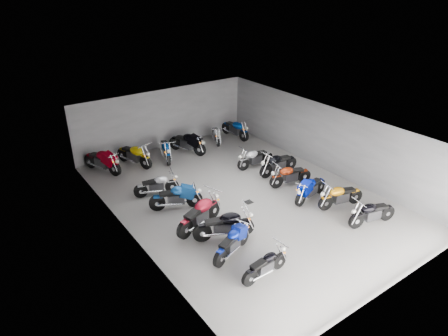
# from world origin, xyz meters

# --- Properties ---
(ground) EXTENTS (14.00, 14.00, 0.00)m
(ground) POSITION_xyz_m (0.00, 0.00, 0.00)
(ground) COLOR gray
(ground) RESTS_ON ground
(wall_back) EXTENTS (10.00, 0.10, 3.20)m
(wall_back) POSITION_xyz_m (0.00, 7.00, 1.60)
(wall_back) COLOR gray
(wall_back) RESTS_ON ground
(wall_left) EXTENTS (0.10, 14.00, 3.20)m
(wall_left) POSITION_xyz_m (-5.00, 0.00, 1.60)
(wall_left) COLOR gray
(wall_left) RESTS_ON ground
(wall_right) EXTENTS (0.10, 14.00, 3.20)m
(wall_right) POSITION_xyz_m (5.00, 0.00, 1.60)
(wall_right) COLOR gray
(wall_right) RESTS_ON ground
(ceiling) EXTENTS (10.00, 14.00, 0.04)m
(ceiling) POSITION_xyz_m (0.00, 0.00, 3.22)
(ceiling) COLOR black
(ceiling) RESTS_ON wall_back
(drain_grate) EXTENTS (0.32, 0.32, 0.01)m
(drain_grate) POSITION_xyz_m (0.00, -0.50, 0.01)
(drain_grate) COLOR black
(drain_grate) RESTS_ON ground
(motorcycle_left_a) EXTENTS (1.85, 0.39, 0.81)m
(motorcycle_left_a) POSITION_xyz_m (-2.43, -4.38, 0.44)
(motorcycle_left_a) COLOR black
(motorcycle_left_a) RESTS_ON ground
(motorcycle_left_b) EXTENTS (1.97, 0.85, 0.90)m
(motorcycle_left_b) POSITION_xyz_m (-2.62, -2.89, 0.49)
(motorcycle_left_b) COLOR black
(motorcycle_left_b) RESTS_ON ground
(motorcycle_left_c) EXTENTS (2.16, 1.00, 1.00)m
(motorcycle_left_c) POSITION_xyz_m (-2.29, -1.96, 0.55)
(motorcycle_left_c) COLOR black
(motorcycle_left_c) RESTS_ON ground
(motorcycle_left_d) EXTENTS (2.31, 0.88, 1.05)m
(motorcycle_left_d) POSITION_xyz_m (-2.65, -0.87, 0.57)
(motorcycle_left_d) COLOR black
(motorcycle_left_d) RESTS_ON ground
(motorcycle_left_e) EXTENTS (2.06, 1.04, 0.96)m
(motorcycle_left_e) POSITION_xyz_m (-2.71, 0.83, 0.53)
(motorcycle_left_e) COLOR black
(motorcycle_left_e) RESTS_ON ground
(motorcycle_left_f) EXTENTS (1.92, 0.68, 0.86)m
(motorcycle_left_f) POSITION_xyz_m (-2.85, 2.31, 0.47)
(motorcycle_left_f) COLOR black
(motorcycle_left_f) RESTS_ON ground
(motorcycle_right_a) EXTENTS (2.07, 0.64, 0.92)m
(motorcycle_right_a) POSITION_xyz_m (2.80, -4.48, 0.50)
(motorcycle_right_a) COLOR black
(motorcycle_right_a) RESTS_ON ground
(motorcycle_right_b) EXTENTS (2.09, 0.63, 0.93)m
(motorcycle_right_b) POSITION_xyz_m (2.84, -2.93, 0.51)
(motorcycle_right_b) COLOR black
(motorcycle_right_b) RESTS_ON ground
(motorcycle_right_c) EXTENTS (2.13, 0.61, 0.95)m
(motorcycle_right_c) POSITION_xyz_m (2.27, -1.80, 0.52)
(motorcycle_right_c) COLOR black
(motorcycle_right_c) RESTS_ON ground
(motorcycle_right_d) EXTENTS (2.07, 0.61, 0.92)m
(motorcycle_right_d) POSITION_xyz_m (2.46, -0.38, 0.50)
(motorcycle_right_d) COLOR black
(motorcycle_right_d) RESTS_ON ground
(motorcycle_right_e) EXTENTS (2.23, 0.43, 0.98)m
(motorcycle_right_e) POSITION_xyz_m (2.79, 0.79, 0.54)
(motorcycle_right_e) COLOR black
(motorcycle_right_e) RESTS_ON ground
(motorcycle_right_f) EXTENTS (2.07, 0.44, 0.91)m
(motorcycle_right_f) POSITION_xyz_m (2.37, 2.01, 0.50)
(motorcycle_right_f) COLOR black
(motorcycle_right_f) RESTS_ON ground
(motorcycle_back_a) EXTENTS (1.07, 2.24, 1.04)m
(motorcycle_back_a) POSITION_xyz_m (-3.97, 5.84, 0.57)
(motorcycle_back_a) COLOR black
(motorcycle_back_a) RESTS_ON ground
(motorcycle_back_b) EXTENTS (0.92, 2.25, 1.02)m
(motorcycle_back_b) POSITION_xyz_m (-2.40, 5.66, 0.56)
(motorcycle_back_b) COLOR black
(motorcycle_back_b) RESTS_ON ground
(motorcycle_back_c) EXTENTS (0.86, 2.17, 0.98)m
(motorcycle_back_c) POSITION_xyz_m (-0.80, 5.39, 0.54)
(motorcycle_back_c) COLOR black
(motorcycle_back_c) RESTS_ON ground
(motorcycle_back_d) EXTENTS (1.07, 2.21, 1.03)m
(motorcycle_back_d) POSITION_xyz_m (0.56, 5.46, 0.56)
(motorcycle_back_d) COLOR black
(motorcycle_back_d) RESTS_ON ground
(motorcycle_back_e) EXTENTS (0.92, 1.79, 0.84)m
(motorcycle_back_e) POSITION_xyz_m (2.63, 5.81, 0.46)
(motorcycle_back_e) COLOR black
(motorcycle_back_e) RESTS_ON ground
(motorcycle_back_f) EXTENTS (0.48, 2.25, 0.99)m
(motorcycle_back_f) POSITION_xyz_m (3.96, 5.76, 0.54)
(motorcycle_back_f) COLOR black
(motorcycle_back_f) RESTS_ON ground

